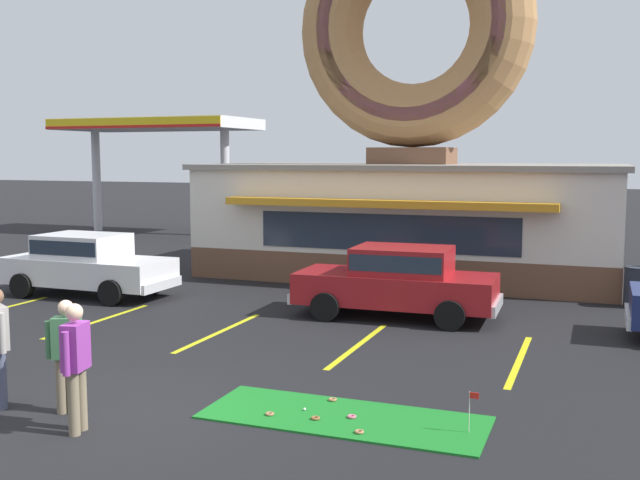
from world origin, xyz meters
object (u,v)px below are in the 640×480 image
(putting_flag_pin, at_px, (472,402))
(pedestrian_blue_sweater_man, at_px, (76,361))
(golf_ball, at_px, (305,409))
(pedestrian_hooded_kid, at_px, (67,351))
(car_white, at_px, (86,262))
(trash_bin, at_px, (636,287))
(car_red, at_px, (398,279))

(putting_flag_pin, relative_size, pedestrian_blue_sweater_man, 0.32)
(golf_ball, bearing_deg, putting_flag_pin, -0.29)
(pedestrian_hooded_kid, bearing_deg, putting_flag_pin, 12.18)
(car_white, xyz_separation_m, trash_bin, (13.27, 3.45, -0.37))
(trash_bin, bearing_deg, pedestrian_hooded_kid, -125.42)
(car_white, relative_size, pedestrian_hooded_kid, 2.82)
(car_white, relative_size, pedestrian_blue_sweater_man, 2.66)
(golf_ball, xyz_separation_m, pedestrian_blue_sweater_man, (-2.49, -1.76, 0.91))
(golf_ball, distance_m, pedestrian_blue_sweater_man, 3.18)
(putting_flag_pin, height_order, pedestrian_blue_sweater_man, pedestrian_blue_sweater_man)
(pedestrian_blue_sweater_man, distance_m, trash_bin, 13.51)
(pedestrian_blue_sweater_man, xyz_separation_m, pedestrian_hooded_kid, (-0.61, 0.57, -0.06))
(golf_ball, distance_m, car_white, 10.68)
(car_red, distance_m, pedestrian_hooded_kid, 8.20)
(putting_flag_pin, distance_m, pedestrian_hooded_kid, 5.59)
(putting_flag_pin, relative_size, pedestrian_hooded_kid, 0.34)
(car_red, xyz_separation_m, pedestrian_blue_sweater_man, (-2.10, -8.30, 0.08))
(car_white, height_order, pedestrian_hooded_kid, pedestrian_hooded_kid)
(car_white, relative_size, car_red, 0.99)
(trash_bin, bearing_deg, car_white, -165.43)
(golf_ball, bearing_deg, trash_bin, 64.42)
(pedestrian_blue_sweater_man, bearing_deg, golf_ball, 35.17)
(golf_ball, height_order, trash_bin, trash_bin)
(car_white, height_order, trash_bin, car_white)
(car_red, bearing_deg, car_white, -177.98)
(putting_flag_pin, distance_m, trash_bin, 9.98)
(golf_ball, xyz_separation_m, car_red, (-0.39, 6.55, 0.82))
(pedestrian_blue_sweater_man, bearing_deg, pedestrian_hooded_kid, 136.96)
(golf_ball, height_order, car_white, car_white)
(putting_flag_pin, bearing_deg, golf_ball, 179.71)
(car_red, bearing_deg, putting_flag_pin, -67.33)
(car_white, distance_m, pedestrian_blue_sweater_man, 10.09)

